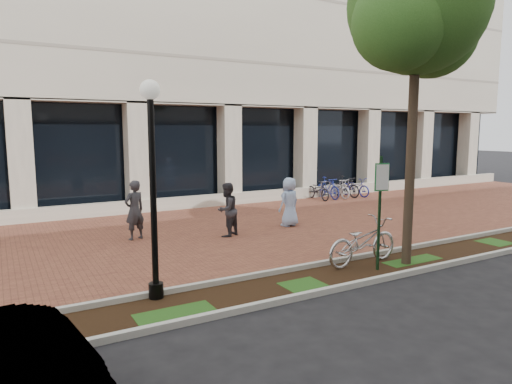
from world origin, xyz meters
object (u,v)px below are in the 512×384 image
parking_sign (380,199)px  bollard (292,199)px  pedestrian_mid (227,210)px  bike_rack_cluster (337,188)px  locked_bicycle (363,241)px  pedestrian_right (289,202)px  lamppost (153,178)px  street_tree (418,14)px  pedestrian_left (135,210)px

parking_sign → bollard: 7.77m
pedestrian_mid → bike_rack_cluster: size_ratio=0.54×
locked_bicycle → bike_rack_cluster: bearing=-40.0°
pedestrian_right → bike_rack_cluster: bearing=-156.2°
lamppost → street_tree: bearing=-7.1°
bike_rack_cluster → parking_sign: bearing=-127.4°
parking_sign → street_tree: 4.20m
locked_bicycle → bollard: 7.18m
bollard → lamppost: bearing=-139.2°
pedestrian_mid → locked_bicycle: bearing=81.7°
lamppost → pedestrian_right: bearing=35.8°
lamppost → pedestrian_right: (5.84, 4.21, -1.48)m
lamppost → pedestrian_mid: (3.40, 3.90, -1.48)m
lamppost → street_tree: 6.86m
pedestrian_mid → lamppost: bearing=20.7°
street_tree → locked_bicycle: size_ratio=3.55×
bollard → street_tree: bearing=-102.4°
pedestrian_right → bike_rack_cluster: 6.92m
lamppost → street_tree: size_ratio=0.54×
street_tree → pedestrian_right: (-0.05, 4.94, -4.91)m
parking_sign → pedestrian_mid: 5.00m
lamppost → pedestrian_right: size_ratio=2.50×
pedestrian_right → street_tree: bearing=77.2°
street_tree → pedestrian_right: 6.96m
lamppost → bike_rack_cluster: (11.34, 8.39, -1.82)m
pedestrian_right → bollard: size_ratio=1.71×
street_tree → pedestrian_left: (-4.98, 5.59, -4.85)m
pedestrian_left → pedestrian_mid: pedestrian_left is taller
street_tree → bike_rack_cluster: street_tree is taller
locked_bicycle → pedestrian_right: pedestrian_right is taller
street_tree → pedestrian_left: street_tree is taller
street_tree → bike_rack_cluster: (5.45, 9.12, -5.25)m
lamppost → pedestrian_mid: bearing=48.9°
parking_sign → pedestrian_left: size_ratio=1.50×
pedestrian_mid → pedestrian_left: bearing=-49.2°
bike_rack_cluster → pedestrian_mid: bearing=-152.8°
street_tree → bike_rack_cluster: size_ratio=2.51×
parking_sign → bike_rack_cluster: 11.29m
pedestrian_mid → bike_rack_cluster: bearing=-178.7°
parking_sign → pedestrian_right: size_ratio=1.60×
parking_sign → locked_bicycle: parking_sign is taller
locked_bicycle → pedestrian_mid: bearing=16.5°
lamppost → bollard: bearing=40.8°
street_tree → parking_sign: bearing=-176.2°
street_tree → bollard: bearing=77.6°
pedestrian_left → locked_bicycle: bearing=108.2°
parking_sign → pedestrian_mid: (-1.49, 4.70, -0.83)m
parking_sign → lamppost: size_ratio=0.64×
pedestrian_mid → pedestrian_right: pedestrian_right is taller
bike_rack_cluster → pedestrian_right: bearing=-145.1°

